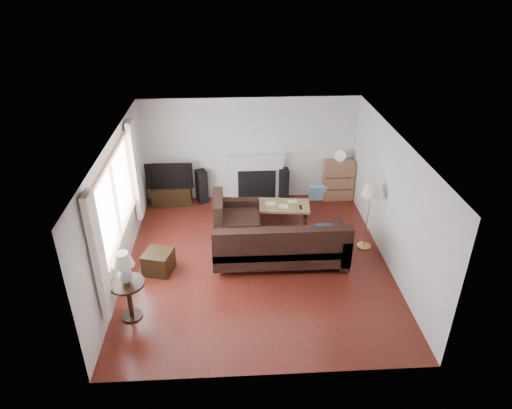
{
  "coord_description": "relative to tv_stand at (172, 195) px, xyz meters",
  "views": [
    {
      "loc": [
        -0.44,
        -7.26,
        5.23
      ],
      "look_at": [
        0.0,
        0.3,
        1.1
      ],
      "focal_mm": 32.0,
      "sensor_mm": 36.0,
      "label": 1
    }
  ],
  "objects": [
    {
      "name": "tv_stand",
      "position": [
        0.0,
        0.0,
        0.0
      ],
      "size": [
        0.94,
        0.42,
        0.47
      ],
      "primitive_type": "cube",
      "color": "black",
      "rests_on": "ground"
    },
    {
      "name": "coffee_table",
      "position": [
        2.54,
        -1.05,
        -0.01
      ],
      "size": [
        1.23,
        0.76,
        0.46
      ],
      "primitive_type": "cube",
      "rotation": [
        0.0,
        0.0,
        -0.11
      ],
      "color": "#9D7E4B",
      "rests_on": "ground"
    },
    {
      "name": "fireplace",
      "position": [
        2.03,
        0.14,
        0.34
      ],
      "size": [
        1.4,
        0.26,
        1.15
      ],
      "primitive_type": "cube",
      "color": "white",
      "rests_on": "room"
    },
    {
      "name": "curtain_near",
      "position": [
        -0.52,
        -4.22,
        1.17
      ],
      "size": [
        0.1,
        0.35,
        2.1
      ],
      "primitive_type": "cube",
      "color": "silver",
      "rests_on": "room"
    },
    {
      "name": "globe_lamp",
      "position": [
        4.0,
        0.03,
        0.88
      ],
      "size": [
        0.26,
        0.26,
        0.26
      ],
      "primitive_type": "sphere",
      "color": "white",
      "rests_on": "bookshelf"
    },
    {
      "name": "footstool",
      "position": [
        0.03,
        -2.69,
        -0.03
      ],
      "size": [
        0.6,
        0.6,
        0.42
      ],
      "primitive_type": "cube",
      "rotation": [
        0.0,
        0.0,
        -0.26
      ],
      "color": "black",
      "rests_on": "ground"
    },
    {
      "name": "curtain_far",
      "position": [
        -0.52,
        -1.18,
        1.17
      ],
      "size": [
        0.1,
        0.35,
        2.1
      ],
      "primitive_type": "cube",
      "color": "silver",
      "rests_on": "room"
    },
    {
      "name": "speaker_right",
      "position": [
        2.68,
        0.05,
        0.17
      ],
      "size": [
        0.24,
        0.28,
        0.8
      ],
      "primitive_type": "cube",
      "rotation": [
        0.0,
        0.0,
        0.08
      ],
      "color": "black",
      "rests_on": "ground"
    },
    {
      "name": "room",
      "position": [
        1.88,
        -2.5,
        1.02
      ],
      "size": [
        5.1,
        5.6,
        2.54
      ],
      "color": "#591C13",
      "rests_on": "ground"
    },
    {
      "name": "television",
      "position": [
        0.0,
        0.0,
        0.55
      ],
      "size": [
        1.08,
        0.14,
        0.62
      ],
      "primitive_type": "imported",
      "color": "black",
      "rests_on": "tv_stand"
    },
    {
      "name": "bookshelf",
      "position": [
        4.0,
        0.03,
        0.26
      ],
      "size": [
        0.71,
        0.34,
        0.98
      ],
      "primitive_type": "cube",
      "color": "#8E5C42",
      "rests_on": "ground"
    },
    {
      "name": "side_table",
      "position": [
        -0.27,
        -3.93,
        0.12
      ],
      "size": [
        0.56,
        0.56,
        0.7
      ],
      "primitive_type": "cube",
      "color": "black",
      "rests_on": "ground"
    },
    {
      "name": "floor_lamp",
      "position": [
        4.1,
        -2.11,
        0.5
      ],
      "size": [
        0.5,
        0.5,
        1.46
      ],
      "primitive_type": "cube",
      "rotation": [
        0.0,
        0.0,
        -0.42
      ],
      "color": "gold",
      "rests_on": "ground"
    },
    {
      "name": "table_lamp",
      "position": [
        -0.27,
        -3.93,
        0.75
      ],
      "size": [
        0.34,
        0.34,
        0.56
      ],
      "primitive_type": "cube",
      "color": "silver",
      "rests_on": "side_table"
    },
    {
      "name": "sectional_sofa",
      "position": [
        2.32,
        -2.53,
        0.21
      ],
      "size": [
        2.76,
        2.02,
        0.89
      ],
      "primitive_type": "cube",
      "color": "black",
      "rests_on": "ground"
    },
    {
      "name": "speaker_left",
      "position": [
        0.72,
        0.05,
        0.17
      ],
      "size": [
        0.31,
        0.34,
        0.81
      ],
      "primitive_type": "cube",
      "rotation": [
        0.0,
        0.0,
        0.4
      ],
      "color": "black",
      "rests_on": "ground"
    },
    {
      "name": "window",
      "position": [
        -0.57,
        -2.7,
        1.32
      ],
      "size": [
        0.12,
        2.74,
        1.54
      ],
      "primitive_type": "cube",
      "color": "#945B37",
      "rests_on": "room"
    }
  ]
}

